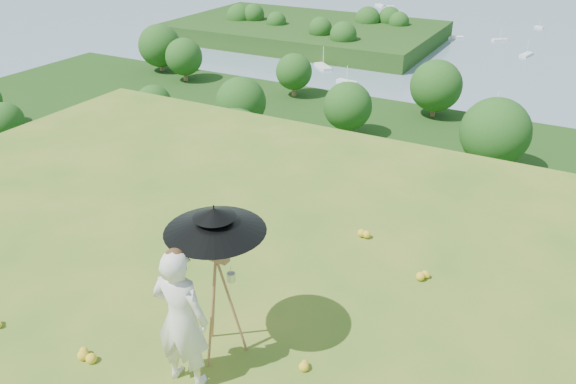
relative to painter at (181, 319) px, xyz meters
The scene contains 12 objects.
ground 2.83m from the painter, 143.51° to the left, with size 14.00×14.00×0.00m, color #447421.
forest_slope 47.32m from the painter, 93.36° to the left, with size 140.00×56.00×22.00m, color #12390F.
shoreline_tier 85.06m from the painter, 91.61° to the left, with size 170.00×28.00×8.00m, color slate.
peninsula 177.11m from the painter, 116.23° to the left, with size 90.00×60.00×12.00m, color #12390F, non-canonical shape.
slope_trees 39.97m from the painter, 93.36° to the left, with size 110.00×50.00×6.00m, color #214E17, non-canonical shape.
harbor_town 82.44m from the painter, 91.61° to the left, with size 110.00×22.00×5.00m, color silver, non-canonical shape.
moored_boats 166.87m from the painter, 95.15° to the left, with size 140.00×140.00×0.70m, color white, non-canonical shape.
wildflowers 2.96m from the painter, 139.43° to the left, with size 10.00×10.50×0.12m, color yellow, non-canonical shape.
painter is the anchor object (origin of this frame).
field_easel 0.61m from the painter, 80.89° to the left, with size 0.67×0.67×1.77m, color #AB6A47, non-canonical shape.
sun_umbrella 1.07m from the painter, 81.41° to the left, with size 1.20×1.20×0.68m, color black, non-canonical shape.
painter_cap 0.88m from the painter, ahead, with size 0.22×0.26×0.10m, color pink, non-canonical shape.
Camera 1 is at (5.61, -5.42, 5.20)m, focal length 35.00 mm.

